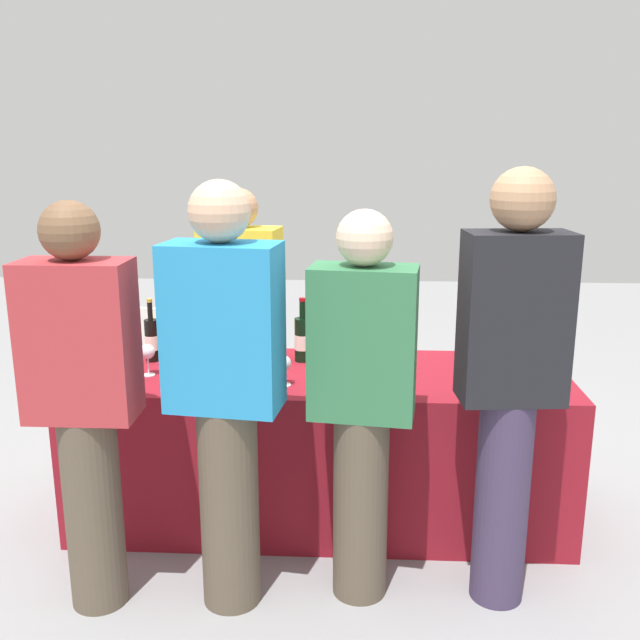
{
  "coord_description": "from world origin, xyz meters",
  "views": [
    {
      "loc": [
        0.16,
        -3.11,
        1.77
      ],
      "look_at": [
        0.0,
        0.0,
        0.98
      ],
      "focal_mm": 39.6,
      "sensor_mm": 36.0,
      "label": 1
    }
  ],
  "objects_px": {
    "wine_glass_2": "(196,364)",
    "guest_0": "(84,398)",
    "wine_bottle_1": "(184,336)",
    "guest_2": "(362,398)",
    "wine_bottle_2": "(207,337)",
    "menu_board": "(170,372)",
    "wine_glass_4": "(338,357)",
    "wine_bottle_4": "(303,339)",
    "wine_glass_5": "(469,358)",
    "wine_bottle_6": "(473,345)",
    "wine_bottle_0": "(152,339)",
    "wine_glass_0": "(147,353)",
    "wine_bottle_3": "(266,338)",
    "server_pouring": "(242,321)",
    "wine_glass_1": "(174,358)",
    "guest_1": "(225,388)",
    "wine_glass_3": "(283,364)",
    "guest_3": "(510,376)",
    "wine_bottle_5": "(371,345)"
  },
  "relations": [
    {
      "from": "wine_glass_2",
      "to": "guest_0",
      "type": "relative_size",
      "value": 0.08
    },
    {
      "from": "wine_bottle_1",
      "to": "guest_2",
      "type": "distance_m",
      "value": 1.15
    },
    {
      "from": "wine_bottle_2",
      "to": "menu_board",
      "type": "bearing_deg",
      "value": 117.71
    },
    {
      "from": "wine_glass_4",
      "to": "guest_2",
      "type": "height_order",
      "value": "guest_2"
    },
    {
      "from": "wine_bottle_4",
      "to": "menu_board",
      "type": "bearing_deg",
      "value": 138.38
    },
    {
      "from": "wine_glass_2",
      "to": "wine_glass_5",
      "type": "height_order",
      "value": "wine_glass_5"
    },
    {
      "from": "wine_bottle_6",
      "to": "wine_glass_5",
      "type": "bearing_deg",
      "value": -104.17
    },
    {
      "from": "wine_bottle_1",
      "to": "menu_board",
      "type": "xyz_separation_m",
      "value": [
        -0.3,
        0.79,
        -0.45
      ]
    },
    {
      "from": "wine_bottle_0",
      "to": "wine_bottle_1",
      "type": "distance_m",
      "value": 0.16
    },
    {
      "from": "wine_bottle_4",
      "to": "wine_glass_0",
      "type": "bearing_deg",
      "value": -159.44
    },
    {
      "from": "wine_bottle_3",
      "to": "server_pouring",
      "type": "distance_m",
      "value": 0.48
    },
    {
      "from": "wine_glass_1",
      "to": "wine_glass_2",
      "type": "relative_size",
      "value": 1.04
    },
    {
      "from": "wine_glass_2",
      "to": "server_pouring",
      "type": "height_order",
      "value": "server_pouring"
    },
    {
      "from": "wine_glass_2",
      "to": "guest_1",
      "type": "height_order",
      "value": "guest_1"
    },
    {
      "from": "guest_1",
      "to": "guest_0",
      "type": "bearing_deg",
      "value": -168.82
    },
    {
      "from": "wine_bottle_6",
      "to": "guest_1",
      "type": "distance_m",
      "value": 1.3
    },
    {
      "from": "wine_bottle_1",
      "to": "wine_glass_2",
      "type": "height_order",
      "value": "wine_bottle_1"
    },
    {
      "from": "wine_glass_2",
      "to": "menu_board",
      "type": "xyz_separation_m",
      "value": [
        -0.44,
        1.15,
        -0.43
      ]
    },
    {
      "from": "wine_bottle_2",
      "to": "wine_glass_2",
      "type": "bearing_deg",
      "value": -85.49
    },
    {
      "from": "wine_glass_5",
      "to": "wine_bottle_4",
      "type": "bearing_deg",
      "value": 162.76
    },
    {
      "from": "wine_bottle_6",
      "to": "guest_2",
      "type": "distance_m",
      "value": 0.89
    },
    {
      "from": "wine_bottle_1",
      "to": "wine_glass_1",
      "type": "relative_size",
      "value": 2.36
    },
    {
      "from": "wine_bottle_6",
      "to": "wine_glass_2",
      "type": "height_order",
      "value": "wine_bottle_6"
    },
    {
      "from": "wine_bottle_4",
      "to": "wine_glass_4",
      "type": "xyz_separation_m",
      "value": [
        0.18,
        -0.24,
        -0.02
      ]
    },
    {
      "from": "wine_bottle_2",
      "to": "wine_glass_2",
      "type": "xyz_separation_m",
      "value": [
        0.03,
        -0.38,
        -0.02
      ]
    },
    {
      "from": "wine_glass_4",
      "to": "wine_glass_0",
      "type": "bearing_deg",
      "value": -178.63
    },
    {
      "from": "wine_bottle_3",
      "to": "guest_1",
      "type": "distance_m",
      "value": 0.82
    },
    {
      "from": "wine_bottle_1",
      "to": "guest_2",
      "type": "bearing_deg",
      "value": -41.64
    },
    {
      "from": "wine_bottle_1",
      "to": "wine_bottle_4",
      "type": "relative_size",
      "value": 1.03
    },
    {
      "from": "wine_bottle_3",
      "to": "wine_bottle_6",
      "type": "xyz_separation_m",
      "value": [
        0.99,
        -0.03,
        -0.02
      ]
    },
    {
      "from": "wine_bottle_2",
      "to": "wine_glass_1",
      "type": "distance_m",
      "value": 0.32
    },
    {
      "from": "wine_bottle_2",
      "to": "wine_bottle_6",
      "type": "bearing_deg",
      "value": -2.96
    },
    {
      "from": "wine_glass_3",
      "to": "menu_board",
      "type": "height_order",
      "value": "wine_glass_3"
    },
    {
      "from": "wine_bottle_6",
      "to": "server_pouring",
      "type": "height_order",
      "value": "server_pouring"
    },
    {
      "from": "wine_bottle_1",
      "to": "wine_glass_1",
      "type": "height_order",
      "value": "wine_bottle_1"
    },
    {
      "from": "wine_glass_1",
      "to": "wine_bottle_1",
      "type": "bearing_deg",
      "value": 94.88
    },
    {
      "from": "wine_glass_2",
      "to": "wine_glass_1",
      "type": "bearing_deg",
      "value": 150.53
    },
    {
      "from": "wine_bottle_3",
      "to": "guest_3",
      "type": "bearing_deg",
      "value": -36.54
    },
    {
      "from": "wine_bottle_3",
      "to": "guest_3",
      "type": "xyz_separation_m",
      "value": [
        1.01,
        -0.74,
        0.08
      ]
    },
    {
      "from": "wine_bottle_5",
      "to": "menu_board",
      "type": "relative_size",
      "value": 0.4
    },
    {
      "from": "menu_board",
      "to": "wine_glass_0",
      "type": "bearing_deg",
      "value": -67.2
    },
    {
      "from": "wine_bottle_2",
      "to": "wine_glass_3",
      "type": "height_order",
      "value": "wine_bottle_2"
    },
    {
      "from": "wine_bottle_0",
      "to": "wine_glass_3",
      "type": "distance_m",
      "value": 0.75
    },
    {
      "from": "wine_glass_3",
      "to": "wine_glass_4",
      "type": "distance_m",
      "value": 0.27
    },
    {
      "from": "wine_glass_0",
      "to": "guest_0",
      "type": "height_order",
      "value": "guest_0"
    },
    {
      "from": "wine_bottle_6",
      "to": "wine_glass_1",
      "type": "bearing_deg",
      "value": -169.72
    },
    {
      "from": "wine_bottle_3",
      "to": "guest_0",
      "type": "height_order",
      "value": "guest_0"
    },
    {
      "from": "server_pouring",
      "to": "wine_bottle_0",
      "type": "bearing_deg",
      "value": 58.56
    },
    {
      "from": "wine_bottle_0",
      "to": "wine_glass_0",
      "type": "distance_m",
      "value": 0.23
    },
    {
      "from": "wine_bottle_0",
      "to": "wine_bottle_5",
      "type": "bearing_deg",
      "value": -3.26
    }
  ]
}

